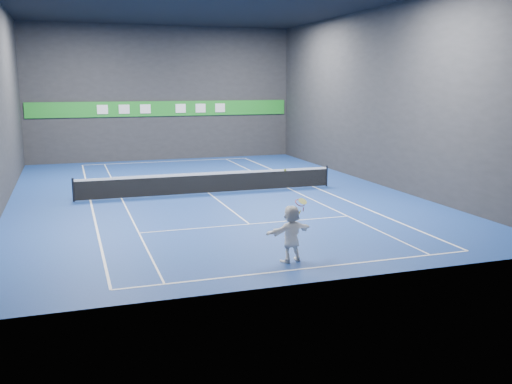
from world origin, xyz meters
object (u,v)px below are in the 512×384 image
object	(u,v)px
tennis_net	(209,182)
player	(291,234)
tennis_racket	(300,204)
tennis_ball	(285,170)

from	to	relation	value
tennis_net	player	bearing A→B (deg)	-91.08
player	tennis_racket	world-z (taller)	tennis_racket
player	tennis_racket	xyz separation A→B (m)	(0.30, 0.05, 0.85)
player	tennis_net	size ratio (longest dim) A/B	0.14
tennis_net	tennis_ball	bearing A→B (deg)	-92.26
player	tennis_net	world-z (taller)	player
player	tennis_ball	xyz separation A→B (m)	(-0.23, -0.05, 1.91)
tennis_racket	player	bearing A→B (deg)	-170.81
tennis_racket	tennis_net	bearing A→B (deg)	90.44
tennis_racket	tennis_ball	bearing A→B (deg)	-169.88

